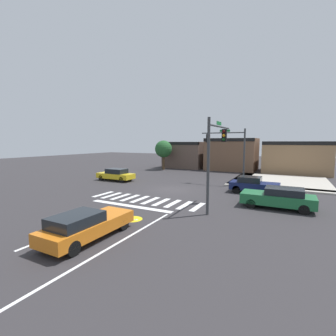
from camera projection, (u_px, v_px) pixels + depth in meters
The scene contains 13 objects.
ground_plane at pixel (171, 190), 22.67m from camera, with size 120.00×120.00×0.00m, color #302D30.
crosswalk_near at pixel (145, 200), 18.71m from camera, with size 9.21×2.41×0.01m.
lane_markings at pixel (90, 232), 12.08m from camera, with size 6.80×18.75×0.01m.
bike_detector_marking at pixel (133, 219), 14.06m from camera, with size 1.16×1.16×0.01m.
curb_corner_northeast at pixel (274, 181), 27.03m from camera, with size 10.00×10.60×0.15m.
storefront_row at pixel (243, 155), 37.82m from camera, with size 24.97×7.03×5.12m.
traffic_signal_southeast at pixel (216, 148), 15.92m from camera, with size 0.32×5.01×6.07m.
traffic_signal_northeast at pixel (228, 146), 25.40m from camera, with size 4.74×0.32×5.95m.
car_orange at pixel (86, 225), 11.05m from camera, with size 1.77×4.72×1.37m.
car_yellow at pixel (116, 174), 27.90m from camera, with size 4.49×1.78×1.43m.
car_green at pixel (279, 198), 16.29m from camera, with size 4.70×1.95×1.45m.
car_navy at pixel (253, 185), 21.14m from camera, with size 4.14×1.87×1.47m.
roadside_tree at pixel (163, 149), 38.54m from camera, with size 2.78×2.78×4.79m.
Camera 1 is at (10.10, -19.88, 4.59)m, focal length 25.28 mm.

